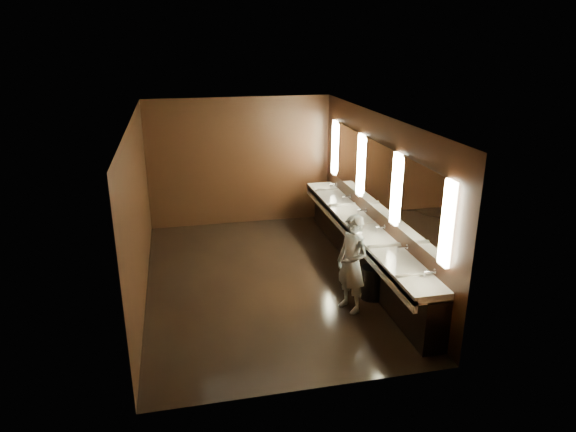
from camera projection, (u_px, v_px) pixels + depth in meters
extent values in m
plane|color=black|center=(265.00, 280.00, 8.94)|extent=(6.00, 6.00, 0.00)
cube|color=#2D2D2B|center=(262.00, 118.00, 8.00)|extent=(4.00, 6.00, 0.02)
cube|color=black|center=(240.00, 162.00, 11.23)|extent=(4.00, 0.02, 2.80)
cube|color=black|center=(310.00, 285.00, 5.71)|extent=(4.00, 0.02, 2.80)
cube|color=black|center=(138.00, 212.00, 8.06)|extent=(0.02, 6.00, 2.80)
cube|color=black|center=(377.00, 196.00, 8.88)|extent=(0.02, 6.00, 2.80)
cube|color=black|center=(365.00, 249.00, 9.17)|extent=(0.36, 5.40, 0.81)
cube|color=silver|center=(361.00, 227.00, 9.00)|extent=(0.55, 5.40, 0.12)
cube|color=silver|center=(347.00, 232.00, 8.98)|extent=(0.06, 5.40, 0.18)
cylinder|color=silver|center=(430.00, 272.00, 6.97)|extent=(0.18, 0.04, 0.04)
cylinder|color=silver|center=(403.00, 247.00, 7.78)|extent=(0.18, 0.04, 0.04)
cylinder|color=silver|center=(381.00, 227.00, 8.59)|extent=(0.18, 0.04, 0.04)
cylinder|color=silver|center=(362.00, 210.00, 9.40)|extent=(0.18, 0.04, 0.04)
cylinder|color=silver|center=(347.00, 196.00, 10.21)|extent=(0.18, 0.04, 0.04)
cylinder|color=silver|center=(334.00, 185.00, 11.02)|extent=(0.18, 0.04, 0.04)
cube|color=#FFF8C3|center=(447.00, 224.00, 6.54)|extent=(0.06, 0.22, 1.15)
cube|color=white|center=(420.00, 205.00, 7.28)|extent=(0.03, 1.32, 1.15)
cube|color=#FFF8C3|center=(396.00, 189.00, 8.02)|extent=(0.06, 0.23, 1.15)
cube|color=white|center=(378.00, 176.00, 8.76)|extent=(0.03, 1.32, 1.15)
cube|color=#FFF8C3|center=(361.00, 165.00, 9.49)|extent=(0.06, 0.23, 1.15)
cube|color=white|center=(347.00, 156.00, 10.23)|extent=(0.03, 1.32, 1.15)
cube|color=#FFF8C3|center=(335.00, 148.00, 10.96)|extent=(0.06, 0.22, 1.15)
imported|color=#92C1DA|center=(352.00, 264.00, 7.74)|extent=(0.57, 0.66, 1.54)
cylinder|color=black|center=(372.00, 283.00, 8.24)|extent=(0.46, 0.46, 0.54)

